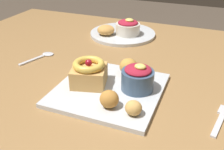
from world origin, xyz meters
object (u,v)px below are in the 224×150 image
at_px(front_plate, 109,90).
at_px(fork, 221,118).
at_px(back_ramekin, 128,27).
at_px(spoon, 41,57).
at_px(fritter_front, 109,99).
at_px(back_plate, 123,34).
at_px(cake_slice, 89,73).
at_px(berry_ramekin, 138,78).
at_px(back_pastry, 106,30).
at_px(fritter_middle, 128,66).
at_px(fritter_back, 133,108).

xyz_separation_m(front_plate, fork, (0.28, -0.01, -0.00)).
height_order(back_ramekin, spoon, back_ramekin).
bearing_deg(front_plate, fritter_front, -67.28).
height_order(back_plate, spoon, back_plate).
bearing_deg(cake_slice, front_plate, 1.14).
bearing_deg(spoon, berry_ramekin, -85.66).
bearing_deg(back_pastry, back_plate, 43.66).
height_order(fritter_middle, fritter_back, fritter_middle).
bearing_deg(back_ramekin, back_plate, 150.90).
height_order(fritter_front, back_plate, fritter_front).
bearing_deg(spoon, back_ramekin, -16.95).
xyz_separation_m(fritter_front, back_pastry, (-0.20, 0.45, -0.00)).
height_order(berry_ramekin, back_plate, berry_ramekin).
xyz_separation_m(back_plate, fork, (0.39, -0.43, -0.00)).
relative_size(front_plate, back_ramekin, 2.78).
xyz_separation_m(fritter_front, fritter_back, (0.06, -0.01, -0.00)).
distance_m(berry_ramekin, fork, 0.22).
bearing_deg(cake_slice, back_plate, 97.75).
bearing_deg(back_ramekin, berry_ramekin, -67.65).
bearing_deg(back_ramekin, spoon, -125.28).
xyz_separation_m(cake_slice, fritter_middle, (0.08, 0.09, -0.01)).
relative_size(front_plate, back_plate, 1.02).
bearing_deg(cake_slice, fork, -2.04).
bearing_deg(fork, fritter_front, 115.33).
relative_size(cake_slice, back_pastry, 1.56).
bearing_deg(cake_slice, fritter_front, -40.64).
relative_size(fritter_back, back_ramekin, 0.40).
bearing_deg(fork, fritter_back, 121.79).
distance_m(fritter_middle, fritter_back, 0.19).
height_order(fritter_middle, spoon, fritter_middle).
xyz_separation_m(back_plate, back_ramekin, (0.03, -0.01, 0.03)).
bearing_deg(spoon, cake_slice, -97.15).
height_order(berry_ramekin, fritter_middle, berry_ramekin).
bearing_deg(fork, back_ramekin, 51.84).
bearing_deg(fritter_front, back_plate, 106.41).
bearing_deg(fritter_middle, back_ramekin, 109.25).
distance_m(fritter_front, fritter_middle, 0.17).
xyz_separation_m(fritter_middle, fork, (0.26, -0.11, -0.03)).
relative_size(back_plate, fork, 2.09).
height_order(back_pastry, fork, back_pastry).
bearing_deg(spoon, fritter_back, -98.58).
relative_size(back_ramekin, fork, 0.76).
xyz_separation_m(fritter_middle, back_ramekin, (-0.11, 0.31, 0.01)).
distance_m(back_plate, fork, 0.59).
distance_m(fritter_back, fork, 0.20).
relative_size(fritter_front, fritter_back, 1.17).
height_order(fork, spoon, same).
distance_m(berry_ramekin, spoon, 0.38).
height_order(front_plate, spoon, front_plate).
distance_m(cake_slice, back_pastry, 0.39).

